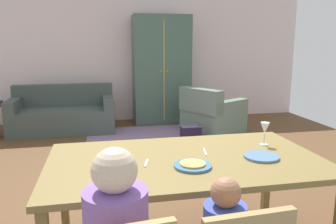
{
  "coord_description": "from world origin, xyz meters",
  "views": [
    {
      "loc": [
        -0.77,
        -3.45,
        1.56
      ],
      "look_at": [
        -0.08,
        -0.06,
        0.85
      ],
      "focal_mm": 35.83,
      "sensor_mm": 36.0,
      "label": 1
    }
  ],
  "objects_px": {
    "plate_near_woman": "(261,157)",
    "couch": "(63,115)",
    "armoire": "(161,70)",
    "handbag": "(191,134)",
    "wine_glass": "(265,129)",
    "armchair": "(211,116)",
    "dining_table": "(186,166)",
    "plate_near_child": "(193,166)",
    "plate_near_man": "(111,168)"
  },
  "relations": [
    {
      "from": "couch",
      "to": "handbag",
      "type": "height_order",
      "value": "couch"
    },
    {
      "from": "couch",
      "to": "plate_near_man",
      "type": "bearing_deg",
      "value": -80.08
    },
    {
      "from": "armchair",
      "to": "armoire",
      "type": "bearing_deg",
      "value": 123.64
    },
    {
      "from": "plate_near_man",
      "to": "plate_near_woman",
      "type": "relative_size",
      "value": 1.0
    },
    {
      "from": "plate_near_man",
      "to": "armoire",
      "type": "bearing_deg",
      "value": 75.49
    },
    {
      "from": "armoire",
      "to": "handbag",
      "type": "distance_m",
      "value": 1.79
    },
    {
      "from": "plate_near_woman",
      "to": "handbag",
      "type": "xyz_separation_m",
      "value": [
        0.29,
        2.92,
        -0.64
      ]
    },
    {
      "from": "dining_table",
      "to": "handbag",
      "type": "bearing_deg",
      "value": 73.76
    },
    {
      "from": "plate_near_man",
      "to": "wine_glass",
      "type": "distance_m",
      "value": 1.27
    },
    {
      "from": "couch",
      "to": "armoire",
      "type": "bearing_deg",
      "value": 11.05
    },
    {
      "from": "dining_table",
      "to": "plate_near_man",
      "type": "height_order",
      "value": "plate_near_man"
    },
    {
      "from": "wine_glass",
      "to": "dining_table",
      "type": "bearing_deg",
      "value": -165.45
    },
    {
      "from": "plate_near_child",
      "to": "armchair",
      "type": "distance_m",
      "value": 3.74
    },
    {
      "from": "plate_near_child",
      "to": "dining_table",
      "type": "bearing_deg",
      "value": 90.0
    },
    {
      "from": "plate_near_woman",
      "to": "wine_glass",
      "type": "distance_m",
      "value": 0.35
    },
    {
      "from": "dining_table",
      "to": "handbag",
      "type": "distance_m",
      "value": 2.99
    },
    {
      "from": "plate_near_woman",
      "to": "handbag",
      "type": "relative_size",
      "value": 0.78
    },
    {
      "from": "plate_near_woman",
      "to": "wine_glass",
      "type": "height_order",
      "value": "wine_glass"
    },
    {
      "from": "dining_table",
      "to": "wine_glass",
      "type": "xyz_separation_m",
      "value": [
        0.69,
        0.18,
        0.19
      ]
    },
    {
      "from": "couch",
      "to": "plate_near_woman",
      "type": "bearing_deg",
      "value": -66.46
    },
    {
      "from": "wine_glass",
      "to": "armchair",
      "type": "bearing_deg",
      "value": 78.54
    },
    {
      "from": "wine_glass",
      "to": "armoire",
      "type": "relative_size",
      "value": 0.09
    },
    {
      "from": "wine_glass",
      "to": "armoire",
      "type": "bearing_deg",
      "value": 90.94
    },
    {
      "from": "plate_near_man",
      "to": "couch",
      "type": "bearing_deg",
      "value": 99.92
    },
    {
      "from": "plate_near_child",
      "to": "handbag",
      "type": "height_order",
      "value": "plate_near_child"
    },
    {
      "from": "plate_near_man",
      "to": "armchair",
      "type": "distance_m",
      "value": 3.91
    },
    {
      "from": "dining_table",
      "to": "armoire",
      "type": "distance_m",
      "value": 4.4
    },
    {
      "from": "dining_table",
      "to": "plate_near_man",
      "type": "relative_size",
      "value": 7.71
    },
    {
      "from": "dining_table",
      "to": "handbag",
      "type": "xyz_separation_m",
      "value": [
        0.82,
        2.82,
        -0.57
      ]
    },
    {
      "from": "dining_table",
      "to": "plate_near_child",
      "type": "height_order",
      "value": "plate_near_child"
    },
    {
      "from": "couch",
      "to": "armoire",
      "type": "height_order",
      "value": "armoire"
    },
    {
      "from": "plate_near_woman",
      "to": "couch",
      "type": "distance_m",
      "value": 4.47
    },
    {
      "from": "dining_table",
      "to": "couch",
      "type": "relative_size",
      "value": 1.08
    },
    {
      "from": "plate_near_woman",
      "to": "armchair",
      "type": "relative_size",
      "value": 0.21
    },
    {
      "from": "plate_near_child",
      "to": "wine_glass",
      "type": "bearing_deg",
      "value": 27.43
    },
    {
      "from": "wine_glass",
      "to": "couch",
      "type": "relative_size",
      "value": 0.1
    },
    {
      "from": "plate_near_man",
      "to": "plate_near_woman",
      "type": "height_order",
      "value": "same"
    },
    {
      "from": "plate_near_woman",
      "to": "wine_glass",
      "type": "xyz_separation_m",
      "value": [
        0.16,
        0.28,
        0.12
      ]
    },
    {
      "from": "plate_near_man",
      "to": "plate_near_child",
      "type": "xyz_separation_m",
      "value": [
        0.53,
        -0.06,
        0.0
      ]
    },
    {
      "from": "dining_table",
      "to": "plate_near_woman",
      "type": "bearing_deg",
      "value": -10.69
    },
    {
      "from": "armchair",
      "to": "handbag",
      "type": "relative_size",
      "value": 3.65
    },
    {
      "from": "plate_near_man",
      "to": "handbag",
      "type": "bearing_deg",
      "value": 65.31
    },
    {
      "from": "wine_glass",
      "to": "armoire",
      "type": "xyz_separation_m",
      "value": [
        -0.07,
        4.16,
        0.16
      ]
    },
    {
      "from": "plate_near_woman",
      "to": "plate_near_man",
      "type": "bearing_deg",
      "value": -178.92
    },
    {
      "from": "plate_near_man",
      "to": "wine_glass",
      "type": "relative_size",
      "value": 1.34
    },
    {
      "from": "dining_table",
      "to": "plate_near_woman",
      "type": "xyz_separation_m",
      "value": [
        0.53,
        -0.1,
        0.07
      ]
    },
    {
      "from": "handbag",
      "to": "dining_table",
      "type": "bearing_deg",
      "value": -106.24
    },
    {
      "from": "plate_near_child",
      "to": "armoire",
      "type": "height_order",
      "value": "armoire"
    },
    {
      "from": "plate_near_child",
      "to": "armchair",
      "type": "xyz_separation_m",
      "value": [
        1.32,
        3.47,
        -0.45
      ]
    },
    {
      "from": "armoire",
      "to": "plate_near_man",
      "type": "bearing_deg",
      "value": -104.51
    }
  ]
}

